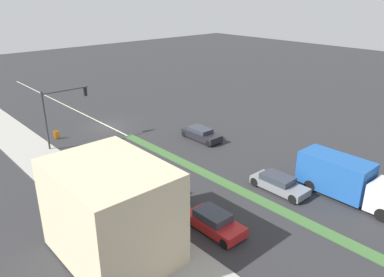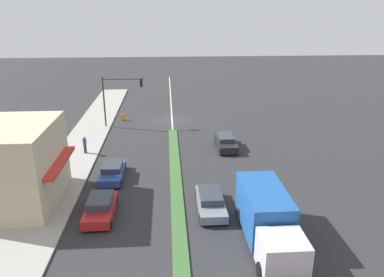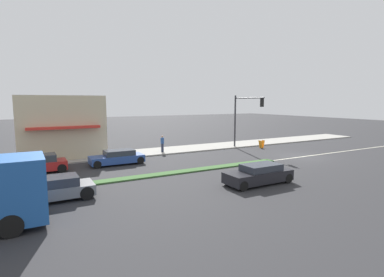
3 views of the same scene
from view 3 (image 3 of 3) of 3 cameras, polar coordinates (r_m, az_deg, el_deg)
ground_plane at (r=19.89m, az=-16.14°, el=-8.01°), size 160.00×160.00×0.00m
sidewalk_right at (r=28.45m, az=-21.27°, el=-3.56°), size 4.00×73.00×0.12m
lane_marking_center at (r=29.51m, az=20.34°, el=-3.26°), size 0.16×60.00×0.01m
building_corner_store at (r=29.81m, az=-23.75°, el=2.20°), size 5.99×7.11×5.46m
traffic_signal_main at (r=32.02m, az=9.79°, el=4.88°), size 4.59×0.34×5.60m
pedestrian at (r=29.65m, az=-5.67°, el=-0.90°), size 0.34×0.34×1.62m
warning_aframe_sign at (r=33.63m, az=13.10°, el=-1.05°), size 0.45×0.53×0.84m
sedan_dark at (r=19.07m, az=12.61°, el=-6.69°), size 1.72×4.35×1.22m
suv_grey at (r=17.18m, az=-25.42°, el=-8.75°), size 1.75×4.38×1.22m
hatchback_red at (r=24.18m, az=-27.39°, el=-4.35°), size 1.78×3.97×1.29m
coupe_blue at (r=25.00m, az=-14.02°, el=-3.52°), size 1.75×4.23×1.17m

